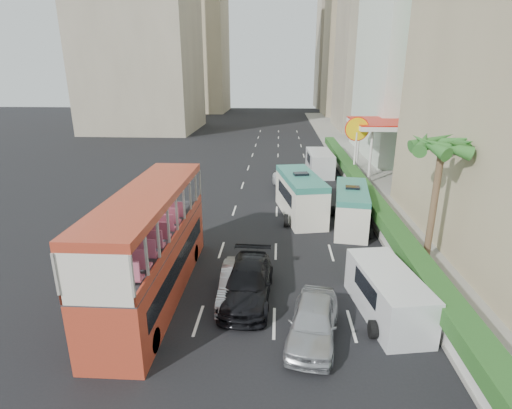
# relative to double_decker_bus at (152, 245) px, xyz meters

# --- Properties ---
(ground_plane) EXTENTS (200.00, 200.00, 0.00)m
(ground_plane) POSITION_rel_double_decker_bus_xyz_m (6.00, 0.00, -2.53)
(ground_plane) COLOR black
(ground_plane) RESTS_ON ground
(double_decker_bus) EXTENTS (2.50, 11.00, 5.06)m
(double_decker_bus) POSITION_rel_double_decker_bus_xyz_m (0.00, 0.00, 0.00)
(double_decker_bus) COLOR #B33A23
(double_decker_bus) RESTS_ON ground
(car_silver_lane_a) EXTENTS (1.54, 4.40, 1.45)m
(car_silver_lane_a) POSITION_rel_double_decker_bus_xyz_m (3.90, -0.06, -2.53)
(car_silver_lane_a) COLOR #ABADB2
(car_silver_lane_a) RESTS_ON ground
(car_silver_lane_b) EXTENTS (2.59, 4.75, 1.53)m
(car_silver_lane_b) POSITION_rel_double_decker_bus_xyz_m (7.12, -2.89, -2.53)
(car_silver_lane_b) COLOR #ABADB2
(car_silver_lane_b) RESTS_ON ground
(car_black) EXTENTS (2.40, 5.49, 1.57)m
(car_black) POSITION_rel_double_decker_bus_xyz_m (4.34, -0.10, -2.53)
(car_black) COLOR black
(car_black) RESTS_ON ground
(van_asset) EXTENTS (3.29, 5.58, 1.46)m
(van_asset) POSITION_rel_double_decker_bus_xyz_m (6.70, 17.90, -2.53)
(van_asset) COLOR silver
(van_asset) RESTS_ON ground
(minibus_near) EXTENTS (3.55, 7.13, 3.02)m
(minibus_near) POSITION_rel_double_decker_bus_xyz_m (7.27, 11.26, -1.02)
(minibus_near) COLOR silver
(minibus_near) RESTS_ON ground
(minibus_far) EXTENTS (2.83, 6.25, 2.67)m
(minibus_far) POSITION_rel_double_decker_bus_xyz_m (10.55, 9.21, -1.19)
(minibus_far) COLOR silver
(minibus_far) RESTS_ON ground
(panel_van_near) EXTENTS (2.80, 5.28, 2.01)m
(panel_van_near) POSITION_rel_double_decker_bus_xyz_m (10.37, -1.09, -1.53)
(panel_van_near) COLOR silver
(panel_van_near) RESTS_ON ground
(panel_van_far) EXTENTS (2.49, 5.76, 2.27)m
(panel_van_far) POSITION_rel_double_decker_bus_xyz_m (9.85, 23.88, -1.40)
(panel_van_far) COLOR silver
(panel_van_far) RESTS_ON ground
(sidewalk) EXTENTS (6.00, 120.00, 0.18)m
(sidewalk) POSITION_rel_double_decker_bus_xyz_m (15.00, 25.00, -2.44)
(sidewalk) COLOR #99968C
(sidewalk) RESTS_ON ground
(kerb_wall) EXTENTS (0.30, 44.00, 1.00)m
(kerb_wall) POSITION_rel_double_decker_bus_xyz_m (12.20, 14.00, -1.85)
(kerb_wall) COLOR silver
(kerb_wall) RESTS_ON sidewalk
(hedge) EXTENTS (1.10, 44.00, 0.70)m
(hedge) POSITION_rel_double_decker_bus_xyz_m (12.20, 14.00, -1.00)
(hedge) COLOR #2D6626
(hedge) RESTS_ON kerb_wall
(palm_tree) EXTENTS (0.36, 0.36, 6.40)m
(palm_tree) POSITION_rel_double_decker_bus_xyz_m (13.80, 4.00, 0.85)
(palm_tree) COLOR brown
(palm_tree) RESTS_ON sidewalk
(shell_station) EXTENTS (6.50, 8.00, 5.50)m
(shell_station) POSITION_rel_double_decker_bus_xyz_m (16.00, 23.00, 0.22)
(shell_station) COLOR silver
(shell_station) RESTS_ON ground
(tower_far_a) EXTENTS (14.00, 14.00, 44.00)m
(tower_far_a) POSITION_rel_double_decker_bus_xyz_m (23.00, 82.00, 19.47)
(tower_far_a) COLOR tan
(tower_far_a) RESTS_ON ground
(tower_far_b) EXTENTS (14.00, 14.00, 40.00)m
(tower_far_b) POSITION_rel_double_decker_bus_xyz_m (23.00, 104.00, 17.47)
(tower_far_b) COLOR tan
(tower_far_b) RESTS_ON ground
(tower_left_b) EXTENTS (16.00, 16.00, 46.00)m
(tower_left_b) POSITION_rel_double_decker_bus_xyz_m (-16.00, 90.00, 20.47)
(tower_left_b) COLOR tan
(tower_left_b) RESTS_ON ground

